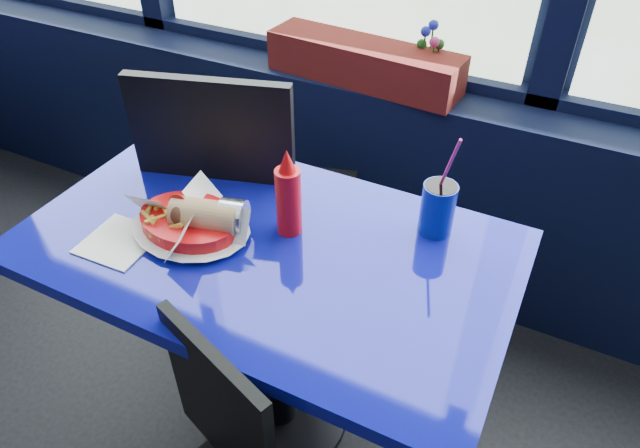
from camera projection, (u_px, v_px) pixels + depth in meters
The scene contains 9 objects.
window_sill at pixel (318, 160), 2.32m from camera, with size 5.00×0.26×0.80m, color black.
near_table at pixel (270, 294), 1.51m from camera, with size 1.20×0.70×0.75m.
chair_near_back at pixel (256, 198), 1.79m from camera, with size 0.59×0.59×1.04m.
planter_box at pixel (364, 62), 1.93m from camera, with size 0.68×0.17×0.14m, color maroon.
flower_vase at pixel (427, 69), 1.89m from camera, with size 0.13×0.13×0.23m.
food_basket at pixel (192, 221), 1.40m from camera, with size 0.31×0.31×0.10m.
ketchup_bottle at pixel (288, 197), 1.37m from camera, with size 0.06×0.06×0.24m.
soda_cup at pixel (438, 207), 1.39m from camera, with size 0.08×0.08×0.28m.
napkin at pixel (119, 241), 1.39m from camera, with size 0.16×0.16×0.00m, color white.
Camera 1 is at (0.89, 1.12, 1.67)m, focal length 32.00 mm.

